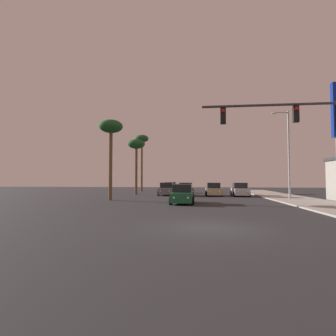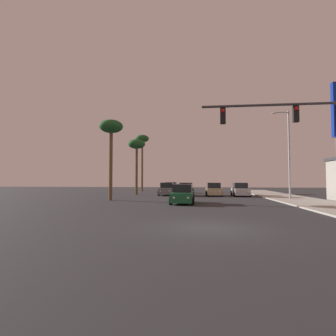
# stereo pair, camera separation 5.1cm
# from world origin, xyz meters

# --- Properties ---
(ground_plane) EXTENTS (120.00, 120.00, 0.00)m
(ground_plane) POSITION_xyz_m (0.00, 0.00, 0.00)
(ground_plane) COLOR #28282B
(sidewalk_right) EXTENTS (5.00, 60.00, 0.12)m
(sidewalk_right) POSITION_xyz_m (9.50, 10.00, 0.06)
(sidewalk_right) COLOR #9E998E
(sidewalk_right) RESTS_ON ground
(car_white) EXTENTS (2.04, 4.32, 1.68)m
(car_white) POSITION_xyz_m (-4.66, 29.71, 0.76)
(car_white) COLOR silver
(car_white) RESTS_ON ground
(car_green) EXTENTS (2.04, 4.32, 1.68)m
(car_green) POSITION_xyz_m (-1.78, 11.45, 0.76)
(car_green) COLOR #195933
(car_green) RESTS_ON ground
(car_black) EXTENTS (2.04, 4.32, 1.68)m
(car_black) POSITION_xyz_m (-1.95, 22.48, 0.76)
(car_black) COLOR black
(car_black) RESTS_ON ground
(car_silver) EXTENTS (2.04, 4.31, 1.68)m
(car_silver) POSITION_xyz_m (4.90, 22.52, 0.76)
(car_silver) COLOR #B7B7BC
(car_silver) RESTS_ON ground
(car_grey) EXTENTS (2.04, 4.33, 1.68)m
(car_grey) POSITION_xyz_m (-4.56, 23.29, 0.76)
(car_grey) COLOR slate
(car_grey) RESTS_ON ground
(car_tan) EXTENTS (2.04, 4.33, 1.68)m
(car_tan) POSITION_xyz_m (1.58, 22.64, 0.76)
(car_tan) COLOR tan
(car_tan) RESTS_ON ground
(traffic_light_mast) EXTENTS (7.96, 0.36, 6.50)m
(traffic_light_mast) POSITION_xyz_m (5.35, 3.35, 4.76)
(traffic_light_mast) COLOR #38383D
(traffic_light_mast) RESTS_ON sidewalk_right
(street_lamp) EXTENTS (1.74, 0.24, 9.00)m
(street_lamp) POSITION_xyz_m (8.67, 16.19, 5.12)
(street_lamp) COLOR #99999E
(street_lamp) RESTS_ON sidewalk_right
(palm_tree_near) EXTENTS (2.40, 2.40, 8.15)m
(palm_tree_near) POSITION_xyz_m (-9.18, 14.00, 7.06)
(palm_tree_near) COLOR brown
(palm_tree_near) RESTS_ON ground
(palm_tree_far) EXTENTS (2.40, 2.40, 10.06)m
(palm_tree_far) POSITION_xyz_m (-10.26, 34.00, 8.75)
(palm_tree_far) COLOR brown
(palm_tree_far) RESTS_ON ground
(palm_tree_mid) EXTENTS (2.40, 2.40, 7.70)m
(palm_tree_mid) POSITION_xyz_m (-8.90, 24.00, 6.67)
(palm_tree_mid) COLOR brown
(palm_tree_mid) RESTS_ON ground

